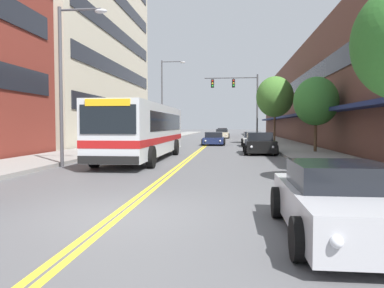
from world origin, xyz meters
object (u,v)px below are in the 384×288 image
car_champagne_moving_lead (222,134)px  car_red_moving_second (223,133)px  car_dark_grey_parked_left_near (166,138)px  car_navy_moving_third (214,139)px  car_charcoal_parked_left_far (153,140)px  street_lamp_left_near (68,71)px  car_silver_parked_right_foreground (341,202)px  city_bus (144,129)px  car_black_parked_right_far (259,144)px  car_white_parked_right_mid (253,140)px  street_lamp_left_far (165,94)px  traffic_signal_mast (240,94)px  street_tree_right_far (275,97)px  street_tree_right_mid (316,101)px

car_champagne_moving_lead → car_red_moving_second: size_ratio=1.04×
car_dark_grey_parked_left_near → car_navy_moving_third: (5.10, -2.40, -0.03)m
car_charcoal_parked_left_far → car_navy_moving_third: 6.70m
street_lamp_left_near → car_silver_parked_right_foreground: bearing=-46.5°
car_charcoal_parked_left_far → street_lamp_left_near: (-0.69, -15.25, 3.74)m
city_bus → car_black_parked_right_far: (6.70, 4.87, -1.04)m
car_white_parked_right_mid → car_navy_moving_third: size_ratio=0.97×
city_bus → car_champagne_moving_lead: (3.45, 34.40, -1.07)m
car_charcoal_parked_left_far → car_silver_parked_right_foreground: 26.40m
car_charcoal_parked_left_far → street_lamp_left_far: (-0.67, 9.54, 4.76)m
car_champagne_moving_lead → traffic_signal_mast: traffic_signal_mast is taller
car_dark_grey_parked_left_near → street_lamp_left_far: 5.47m
city_bus → street_tree_right_far: size_ratio=1.82×
car_silver_parked_right_foreground → street_tree_right_far: street_tree_right_far is taller
city_bus → car_silver_parked_right_foreground: (6.70, -13.80, -1.10)m
car_dark_grey_parked_left_near → car_white_parked_right_mid: bearing=-26.6°
car_dark_grey_parked_left_near → street_lamp_left_far: street_lamp_left_far is taller
car_red_moving_second → street_tree_right_mid: 38.67m
car_white_parked_right_mid → car_champagne_moving_lead: size_ratio=0.90×
car_charcoal_parked_left_far → street_tree_right_mid: (12.16, -6.28, 2.88)m
car_white_parked_right_mid → traffic_signal_mast: traffic_signal_mast is taller
city_bus → street_lamp_left_far: (-2.51, 20.71, 3.65)m
car_dark_grey_parked_left_near → car_red_moving_second: (5.29, 24.79, 0.04)m
car_white_parked_right_mid → street_lamp_left_far: street_lamp_left_far is taller
city_bus → street_lamp_left_near: size_ratio=1.67×
car_charcoal_parked_left_far → car_white_parked_right_mid: car_white_parked_right_mid is taller
car_white_parked_right_mid → traffic_signal_mast: bearing=97.2°
car_navy_moving_third → city_bus: bearing=-101.4°
car_white_parked_right_mid → street_tree_right_far: size_ratio=0.64×
car_dark_grey_parked_left_near → car_red_moving_second: size_ratio=0.98×
car_charcoal_parked_left_far → car_white_parked_right_mid: size_ratio=1.06×
car_champagne_moving_lead → street_tree_right_far: size_ratio=0.71×
car_red_moving_second → car_navy_moving_third: bearing=-90.4°
car_dark_grey_parked_left_near → car_navy_moving_third: size_ratio=1.01×
car_white_parked_right_mid → street_lamp_left_near: bearing=-117.6°
car_champagne_moving_lead → street_tree_right_far: 17.88m
car_charcoal_parked_left_far → street_lamp_left_near: street_lamp_left_near is taller
car_champagne_moving_lead → car_silver_parked_right_foreground: bearing=-86.1°
car_black_parked_right_far → street_tree_right_mid: street_tree_right_mid is taller
car_silver_parked_right_foreground → car_white_parked_right_mid: car_white_parked_right_mid is taller
car_white_parked_right_mid → street_tree_right_mid: bearing=-67.9°
city_bus → car_black_parked_right_far: size_ratio=2.69×
street_tree_right_mid → city_bus: bearing=-154.6°
car_champagne_moving_lead → car_white_parked_right_mid: bearing=-80.9°
city_bus → street_tree_right_mid: (10.32, 4.89, 1.77)m
city_bus → street_lamp_left_near: bearing=-121.8°
car_red_moving_second → traffic_signal_mast: size_ratio=0.60×
car_charcoal_parked_left_far → car_dark_grey_parked_left_near: bearing=90.9°
car_silver_parked_right_foreground → car_white_parked_right_mid: size_ratio=0.99×
car_dark_grey_parked_left_near → traffic_signal_mast: bearing=23.6°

